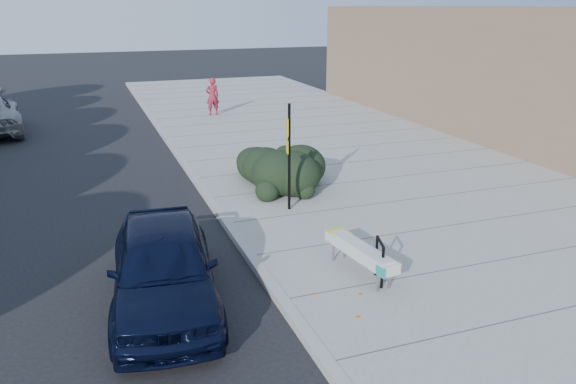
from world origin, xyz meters
name	(u,v)px	position (x,y,z in m)	size (l,w,h in m)	color
ground	(252,262)	(0.00, 0.00, 0.00)	(120.00, 120.00, 0.00)	black
sidewalk_near	(373,171)	(5.60, 5.00, 0.07)	(11.20, 50.00, 0.15)	gray
curb_near	(203,190)	(0.00, 5.00, 0.08)	(0.22, 50.00, 0.17)	#9E9E99
bench	(360,251)	(1.77, -1.53, 0.63)	(0.67, 2.06, 0.61)	gray
bike_rack	(380,257)	(1.96, -1.96, 0.66)	(0.21, 0.57, 0.85)	black
sign_post	(289,151)	(1.73, 2.43, 1.71)	(0.13, 0.32, 2.77)	black
hedge	(277,158)	(2.28, 4.92, 0.86)	(1.88, 3.76, 1.41)	black
sedan_navy	(163,267)	(-2.00, -1.19, 0.78)	(1.84, 4.57, 1.56)	black
pedestrian	(212,96)	(2.87, 16.16, 1.04)	(0.65, 0.43, 1.78)	maroon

